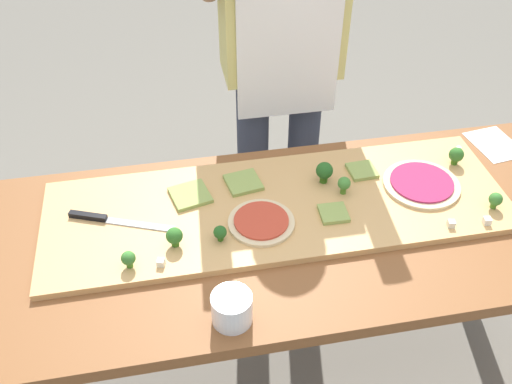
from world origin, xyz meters
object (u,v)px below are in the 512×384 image
at_px(pizza_whole_tomato_red, 261,222).
at_px(recipe_note, 495,144).
at_px(broccoli_floret_front_right, 128,259).
at_px(pizza_slice_near_right, 243,182).
at_px(broccoli_floret_front_left, 174,236).
at_px(cook_center, 282,46).
at_px(cheese_crumble_a, 487,221).
at_px(chefs_knife, 106,219).
at_px(cheese_crumble_b, 161,262).
at_px(pizza_slice_far_right, 362,171).
at_px(broccoli_floret_back_left, 324,171).
at_px(cheese_crumble_d, 458,149).
at_px(prep_table, 296,250).
at_px(broccoli_floret_front_mid, 344,184).
at_px(pizza_slice_far_left, 333,213).
at_px(broccoli_floret_center_left, 456,155).
at_px(pizza_slice_center, 190,195).
at_px(broccoli_floret_back_mid, 496,200).
at_px(cheese_crumble_c, 451,224).
at_px(flour_cup, 232,310).
at_px(broccoli_floret_back_right, 220,233).
at_px(pizza_whole_beet_magenta, 421,184).

bearing_deg(pizza_whole_tomato_red, recipe_note, 16.51).
xyz_separation_m(pizza_whole_tomato_red, broccoli_floret_front_right, (-0.36, -0.09, 0.02)).
distance_m(pizza_slice_near_right, broccoli_floret_front_left, 0.31).
bearing_deg(cook_center, cheese_crumble_a, -59.25).
bearing_deg(chefs_knife, cook_center, 40.20).
bearing_deg(cheese_crumble_a, cook_center, 120.75).
bearing_deg(broccoli_floret_front_left, cheese_crumble_b, -123.04).
xyz_separation_m(pizza_slice_far_right, broccoli_floret_back_left, (-0.13, -0.02, 0.03)).
height_order(broccoli_floret_front_right, cheese_crumble_b, broccoli_floret_front_right).
relative_size(chefs_knife, cheese_crumble_d, 21.06).
bearing_deg(cook_center, prep_table, -97.72).
bearing_deg(broccoli_floret_front_mid, cheese_crumble_d, 17.28).
relative_size(pizza_slice_far_left, broccoli_floret_center_left, 1.34).
distance_m(pizza_slice_center, recipe_note, 1.03).
height_order(pizza_slice_far_left, broccoli_floret_back_mid, broccoli_floret_back_mid).
bearing_deg(cheese_crumble_c, broccoli_floret_back_left, 139.58).
height_order(broccoli_floret_front_left, cook_center, cook_center).
bearing_deg(prep_table, flour_cup, -129.34).
bearing_deg(recipe_note, cheese_crumble_c, -132.87).
xyz_separation_m(chefs_knife, pizza_slice_near_right, (0.40, 0.09, 0.00)).
bearing_deg(cook_center, pizza_slice_center, -129.01).
xyz_separation_m(broccoli_floret_front_mid, cheese_crumble_d, (0.43, 0.13, -0.03)).
bearing_deg(cheese_crumble_b, broccoli_floret_back_mid, 2.81).
distance_m(pizza_whole_tomato_red, broccoli_floret_front_mid, 0.28).
relative_size(prep_table, cheese_crumble_b, 92.28).
xyz_separation_m(prep_table, broccoli_floret_front_left, (-0.35, -0.03, 0.15)).
height_order(broccoli_floret_back_right, broccoli_floret_front_right, broccoli_floret_front_right).
relative_size(pizza_slice_near_right, broccoli_floret_front_left, 1.71).
distance_m(broccoli_floret_front_mid, broccoli_floret_back_right, 0.40).
distance_m(broccoli_floret_front_left, recipe_note, 1.13).
distance_m(broccoli_floret_front_right, flour_cup, 0.31).
height_order(pizza_slice_near_right, flour_cup, flour_cup).
xyz_separation_m(pizza_whole_beet_magenta, broccoli_floret_front_left, (-0.75, -0.11, 0.03)).
xyz_separation_m(pizza_whole_tomato_red, broccoli_floret_front_left, (-0.24, -0.04, 0.03)).
bearing_deg(broccoli_floret_front_right, broccoli_floret_back_right, 12.00).
height_order(broccoli_floret_back_mid, broccoli_floret_front_right, broccoli_floret_back_mid).
relative_size(pizza_slice_far_right, broccoli_floret_center_left, 1.41).
distance_m(chefs_knife, cook_center, 0.83).
bearing_deg(broccoli_floret_back_right, pizza_slice_near_right, 65.63).
distance_m(pizza_slice_far_left, broccoli_floret_back_right, 0.33).
xyz_separation_m(pizza_slice_center, broccoli_floret_back_right, (0.06, -0.19, 0.02)).
bearing_deg(cook_center, broccoli_floret_front_mid, -81.82).
height_order(pizza_slice_near_right, broccoli_floret_back_left, broccoli_floret_back_left).
distance_m(pizza_whole_beet_magenta, cheese_crumble_a, 0.22).
distance_m(broccoli_floret_back_left, cook_center, 0.50).
height_order(pizza_whole_tomato_red, cheese_crumble_a, cheese_crumble_a).
bearing_deg(recipe_note, pizza_slice_far_left, -158.40).
height_order(cheese_crumble_b, flour_cup, flour_cup).
height_order(chefs_knife, broccoli_floret_center_left, broccoli_floret_center_left).
bearing_deg(cheese_crumble_a, prep_table, 168.25).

